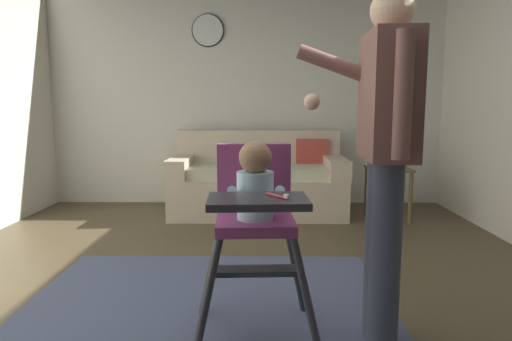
# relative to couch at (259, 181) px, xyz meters

# --- Properties ---
(ground) EXTENTS (6.04, 7.43, 0.10)m
(ground) POSITION_rel_couch_xyz_m (-0.14, -2.43, -0.38)
(ground) COLOR brown
(wall_far) EXTENTS (5.24, 0.06, 2.64)m
(wall_far) POSITION_rel_couch_xyz_m (-0.14, 0.52, 0.99)
(wall_far) COLOR silver
(wall_far) RESTS_ON ground
(area_rug) EXTENTS (2.07, 2.34, 0.01)m
(area_rug) POSITION_rel_couch_xyz_m (-0.28, -2.60, -0.33)
(area_rug) COLOR #4C5672
(area_rug) RESTS_ON ground
(couch) EXTENTS (1.79, 0.86, 0.86)m
(couch) POSITION_rel_couch_xyz_m (0.00, 0.00, 0.00)
(couch) COLOR beige
(couch) RESTS_ON ground
(high_chair) EXTENTS (0.64, 0.75, 0.97)m
(high_chair) POSITION_rel_couch_xyz_m (-0.01, -2.62, 0.34)
(high_chair) COLOR #2D2E33
(high_chair) RESTS_ON ground
(adult_standing) EXTENTS (0.51, 0.51, 1.62)m
(adult_standing) POSITION_rel_couch_xyz_m (0.58, -2.65, 0.59)
(adult_standing) COLOR #3D4252
(adult_standing) RESTS_ON ground
(side_table) EXTENTS (0.40, 0.40, 0.52)m
(side_table) POSITION_rel_couch_xyz_m (1.28, -0.29, 0.05)
(side_table) COLOR brown
(side_table) RESTS_ON ground
(sippy_cup) EXTENTS (0.07, 0.07, 0.10)m
(sippy_cup) POSITION_rel_couch_xyz_m (1.30, -0.29, 0.24)
(sippy_cup) COLOR #284CB7
(sippy_cup) RESTS_ON side_table
(wall_clock) EXTENTS (0.36, 0.04, 0.36)m
(wall_clock) POSITION_rel_couch_xyz_m (-0.57, 0.48, 1.62)
(wall_clock) COLOR white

